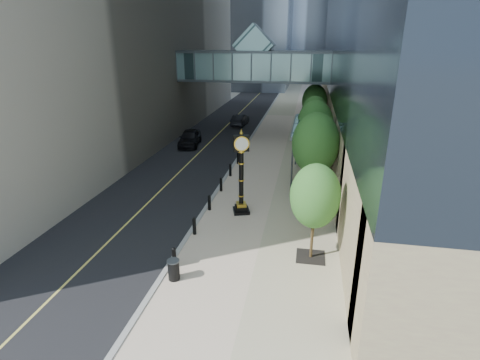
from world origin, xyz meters
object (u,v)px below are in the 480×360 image
object	(u,v)px
street_clock	(241,179)
trash_bin	(174,270)
car_far	(240,120)
pedestrian	(325,179)
car_near	(190,138)

from	to	relation	value
street_clock	trash_bin	size ratio (longest dim) A/B	5.68
street_clock	car_far	world-z (taller)	street_clock
trash_bin	pedestrian	bearing A→B (deg)	59.84
car_near	car_far	world-z (taller)	car_near
trash_bin	pedestrian	xyz separation A→B (m)	(6.88, 11.84, 0.46)
car_near	car_far	size ratio (longest dim) A/B	1.14
car_near	pedestrian	bearing A→B (deg)	-45.77
pedestrian	car_far	distance (m)	23.01
street_clock	car_near	world-z (taller)	street_clock
street_clock	car_near	size ratio (longest dim) A/B	1.08
trash_bin	car_near	world-z (taller)	car_near
trash_bin	car_near	size ratio (longest dim) A/B	0.19
car_near	car_far	xyz separation A→B (m)	(3.25, 10.51, -0.12)
car_near	car_far	distance (m)	11.00
trash_bin	car_near	distance (m)	22.97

